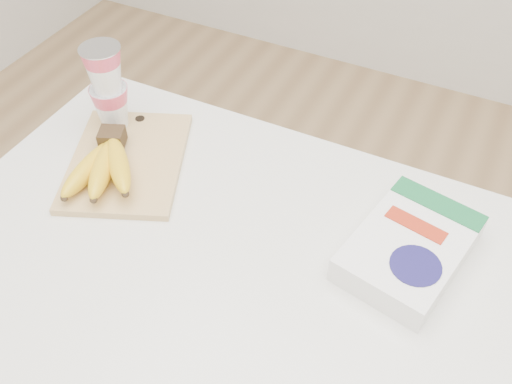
% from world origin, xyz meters
% --- Properties ---
extents(room, '(4.00, 4.00, 4.00)m').
position_xyz_m(room, '(0.00, 0.00, 1.35)').
color(room, tan).
rests_on(room, ground).
extents(cutting_board, '(0.31, 0.35, 0.01)m').
position_xyz_m(cutting_board, '(-0.34, 0.14, 0.88)').
color(cutting_board, tan).
rests_on(cutting_board, table).
extents(bananas, '(0.17, 0.21, 0.06)m').
position_xyz_m(bananas, '(-0.35, 0.09, 0.91)').
color(bananas, '#382816').
rests_on(bananas, cutting_board).
extents(yogurt_stack, '(0.08, 0.08, 0.19)m').
position_xyz_m(yogurt_stack, '(-0.42, 0.22, 0.98)').
color(yogurt_stack, white).
rests_on(yogurt_stack, cutting_board).
extents(cereal_box, '(0.21, 0.27, 0.05)m').
position_xyz_m(cereal_box, '(0.22, 0.16, 0.90)').
color(cereal_box, white).
rests_on(cereal_box, table).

